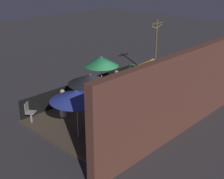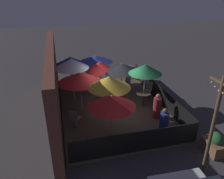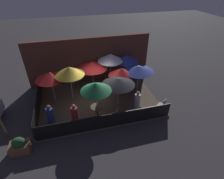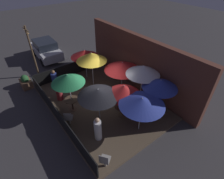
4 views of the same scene
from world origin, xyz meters
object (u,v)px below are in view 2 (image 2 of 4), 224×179
at_px(patio_umbrella_3, 109,82).
at_px(patio_umbrella_0, 100,66).
at_px(patio_chair_1, 130,72).
at_px(patron_2, 157,107).
at_px(patio_umbrella_7, 96,59).
at_px(patio_umbrella_2, 145,69).
at_px(dining_table_0, 100,85).
at_px(planter_box, 215,144).
at_px(patio_chair_2, 148,89).
at_px(patio_umbrella_8, 122,67).
at_px(patio_umbrella_6, 71,63).
at_px(patio_chair_0, 75,118).
at_px(light_post, 213,124).
at_px(dining_table_2, 144,96).
at_px(patio_umbrella_4, 80,77).
at_px(dining_table_1, 72,82).
at_px(patron_0, 164,123).
at_px(patio_umbrella_5, 112,101).
at_px(patron_1, 128,78).
at_px(patio_umbrella_1, 70,61).

bearing_deg(patio_umbrella_3, patio_umbrella_0, -4.31).
distance_m(patio_chair_1, patron_2, 5.36).
bearing_deg(patio_umbrella_7, patio_umbrella_2, -149.16).
relative_size(patio_umbrella_3, dining_table_0, 2.67).
bearing_deg(patron_2, patio_umbrella_2, -19.94).
height_order(patio_umbrella_3, planter_box, patio_umbrella_3).
distance_m(dining_table_0, patio_chair_2, 2.92).
height_order(patio_umbrella_3, patio_umbrella_8, patio_umbrella_3).
relative_size(patio_umbrella_0, patio_umbrella_6, 0.84).
bearing_deg(patio_umbrella_6, patio_umbrella_2, -115.74).
height_order(patio_umbrella_8, dining_table_0, patio_umbrella_8).
relative_size(patio_chair_0, patron_2, 0.70).
bearing_deg(light_post, dining_table_2, 3.33).
bearing_deg(patio_umbrella_4, dining_table_2, -95.79).
height_order(dining_table_1, patio_chair_0, patio_chair_0).
bearing_deg(patio_umbrella_0, patio_umbrella_7, 0.92).
xyz_separation_m(patio_umbrella_4, patio_umbrella_6, (1.42, 0.28, 0.30)).
relative_size(patio_umbrella_4, patron_0, 1.69).
bearing_deg(patio_umbrella_8, patio_umbrella_5, 158.36).
relative_size(patio_umbrella_6, patron_0, 1.87).
bearing_deg(patron_0, planter_box, 121.83).
distance_m(patio_umbrella_5, patron_0, 2.67).
distance_m(patio_umbrella_7, dining_table_2, 4.12).
relative_size(dining_table_1, dining_table_2, 1.27).
height_order(patio_umbrella_6, planter_box, patio_umbrella_6).
distance_m(patio_umbrella_0, patio_umbrella_8, 1.30).
bearing_deg(patron_1, light_post, 107.14).
bearing_deg(patio_umbrella_1, patio_umbrella_4, -174.34).
bearing_deg(dining_table_2, patio_umbrella_2, 0.00).
height_order(patio_umbrella_4, light_post, light_post).
relative_size(patio_chair_1, planter_box, 0.98).
bearing_deg(patio_umbrella_3, patron_1, -29.48).
distance_m(patio_chair_1, patron_0, 6.75).
bearing_deg(patio_umbrella_4, patio_umbrella_7, -24.35).
height_order(dining_table_2, patron_0, patron_0).
relative_size(patio_umbrella_7, dining_table_2, 2.75).
distance_m(patio_umbrella_3, patio_chair_0, 2.34).
bearing_deg(patio_chair_2, planter_box, 44.41).
relative_size(dining_table_2, patron_0, 0.60).
bearing_deg(patio_umbrella_2, dining_table_1, 50.36).
relative_size(patio_umbrella_6, light_post, 0.65).
distance_m(patio_umbrella_0, light_post, 7.54).
bearing_deg(patio_umbrella_0, patio_umbrella_2, -136.84).
bearing_deg(patio_chair_1, patio_umbrella_2, 45.48).
height_order(patio_umbrella_6, dining_table_2, patio_umbrella_6).
xyz_separation_m(patio_chair_1, patron_1, (-1.43, 0.62, 0.09)).
xyz_separation_m(patio_umbrella_6, patio_chair_0, (-2.99, 0.22, -1.68)).
distance_m(patio_umbrella_5, dining_table_1, 5.83).
bearing_deg(patio_umbrella_4, patio_umbrella_6, 11.13).
xyz_separation_m(patio_umbrella_0, patio_umbrella_1, (0.90, 1.65, 0.19)).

